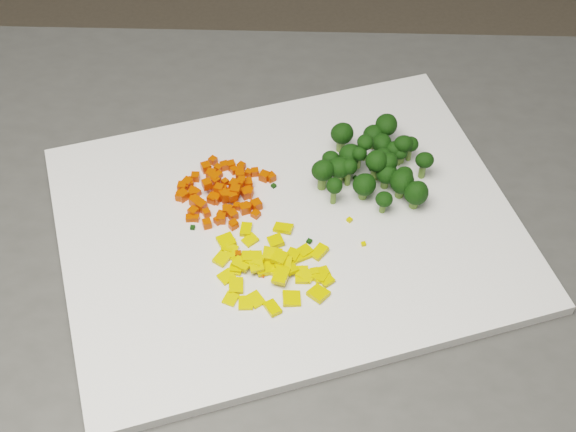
{
  "coord_description": "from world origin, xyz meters",
  "views": [
    {
      "loc": [
        -0.0,
        -0.55,
        1.59
      ],
      "look_at": [
        0.03,
        0.02,
        0.92
      ],
      "focal_mm": 50.0,
      "sensor_mm": 36.0,
      "label": 1
    }
  ],
  "objects_px": {
    "pepper_pile": "(268,263)",
    "broccoli_pile": "(376,157)",
    "carrot_pile": "(226,185)",
    "cutting_board": "(288,226)",
    "counter_block": "(311,398)"
  },
  "relations": [
    {
      "from": "counter_block",
      "to": "carrot_pile",
      "type": "xyz_separation_m",
      "value": [
        -0.1,
        0.02,
        0.48
      ]
    },
    {
      "from": "pepper_pile",
      "to": "broccoli_pile",
      "type": "xyz_separation_m",
      "value": [
        0.13,
        0.13,
        0.02
      ]
    },
    {
      "from": "cutting_board",
      "to": "broccoli_pile",
      "type": "bearing_deg",
      "value": 32.11
    },
    {
      "from": "counter_block",
      "to": "pepper_pile",
      "type": "bearing_deg",
      "value": -124.11
    },
    {
      "from": "broccoli_pile",
      "to": "cutting_board",
      "type": "bearing_deg",
      "value": -147.89
    },
    {
      "from": "pepper_pile",
      "to": "cutting_board",
      "type": "bearing_deg",
      "value": 68.68
    },
    {
      "from": "pepper_pile",
      "to": "broccoli_pile",
      "type": "distance_m",
      "value": 0.18
    },
    {
      "from": "broccoli_pile",
      "to": "counter_block",
      "type": "bearing_deg",
      "value": -151.28
    },
    {
      "from": "carrot_pile",
      "to": "cutting_board",
      "type": "bearing_deg",
      "value": -34.05
    },
    {
      "from": "counter_block",
      "to": "cutting_board",
      "type": "distance_m",
      "value": 0.46
    },
    {
      "from": "counter_block",
      "to": "carrot_pile",
      "type": "bearing_deg",
      "value": 170.78
    },
    {
      "from": "pepper_pile",
      "to": "broccoli_pile",
      "type": "bearing_deg",
      "value": 44.94
    },
    {
      "from": "cutting_board",
      "to": "pepper_pile",
      "type": "height_order",
      "value": "pepper_pile"
    },
    {
      "from": "carrot_pile",
      "to": "pepper_pile",
      "type": "relative_size",
      "value": 0.86
    },
    {
      "from": "pepper_pile",
      "to": "carrot_pile",
      "type": "bearing_deg",
      "value": 111.81
    }
  ]
}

